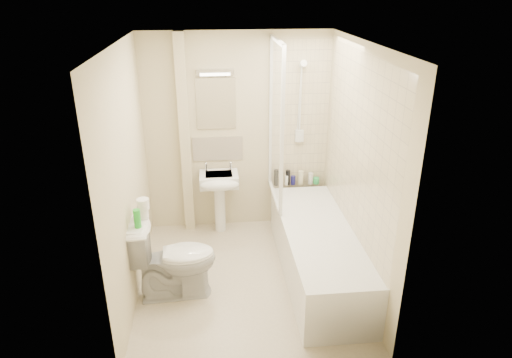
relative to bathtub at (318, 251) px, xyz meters
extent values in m
plane|color=beige|center=(-0.75, -0.02, -0.29)|extent=(2.50, 2.50, 0.00)
cube|color=beige|center=(-0.75, 1.23, 0.91)|extent=(2.20, 0.02, 2.40)
cube|color=beige|center=(-1.85, -0.02, 0.91)|extent=(0.02, 2.50, 2.40)
cube|color=beige|center=(0.35, -0.02, 0.91)|extent=(0.02, 2.50, 2.40)
cube|color=white|center=(-0.75, -0.02, 2.11)|extent=(2.20, 2.50, 0.02)
cube|color=beige|center=(0.00, 1.22, 1.14)|extent=(0.70, 0.01, 1.75)
cube|color=beige|center=(0.34, 0.00, 1.14)|extent=(0.01, 2.10, 1.75)
cube|color=beige|center=(-1.37, 1.17, 0.91)|extent=(0.12, 0.12, 2.40)
cube|color=beige|center=(-0.99, 1.22, 0.74)|extent=(0.60, 0.02, 0.30)
cube|color=white|center=(-0.99, 1.22, 1.29)|extent=(0.46, 0.01, 0.60)
cube|color=silver|center=(-0.99, 1.20, 1.66)|extent=(0.42, 0.07, 0.07)
cube|color=white|center=(0.00, 0.00, -0.01)|extent=(0.70, 2.10, 0.55)
cube|color=white|center=(0.00, 0.00, 0.21)|extent=(0.56, 1.96, 0.05)
cube|color=white|center=(-0.35, 0.78, 1.16)|extent=(0.01, 0.90, 1.80)
cube|color=white|center=(-0.35, 1.21, 1.16)|extent=(0.04, 0.04, 1.80)
cube|color=white|center=(-0.35, 0.33, 1.16)|extent=(0.04, 0.04, 1.80)
cube|color=white|center=(-0.35, 0.78, 2.04)|extent=(0.04, 0.90, 0.04)
cube|color=white|center=(-0.35, 0.78, 0.28)|extent=(0.04, 0.90, 0.03)
cylinder|color=white|center=(0.00, 1.20, 1.26)|extent=(0.02, 0.02, 0.90)
cylinder|color=white|center=(0.00, 1.20, 0.81)|extent=(0.05, 0.05, 0.02)
cylinder|color=white|center=(0.00, 1.20, 1.71)|extent=(0.05, 0.05, 0.02)
cylinder|color=white|center=(0.00, 1.13, 1.74)|extent=(0.08, 0.11, 0.11)
cube|color=white|center=(0.00, 1.19, 0.88)|extent=(0.10, 0.05, 0.14)
cylinder|color=white|center=(-0.02, 1.17, 1.31)|extent=(0.01, 0.13, 0.84)
cylinder|color=white|center=(-0.99, 1.06, 0.02)|extent=(0.13, 0.13, 0.62)
cube|color=white|center=(-0.99, 1.03, 0.42)|extent=(0.46, 0.35, 0.14)
ellipsoid|color=white|center=(-0.99, 0.86, 0.42)|extent=(0.46, 0.19, 0.14)
cube|color=silver|center=(-0.99, 1.03, 0.47)|extent=(0.32, 0.23, 0.04)
cylinder|color=white|center=(-1.14, 1.14, 0.53)|extent=(0.03, 0.03, 0.10)
cylinder|color=white|center=(-0.84, 1.14, 0.53)|extent=(0.03, 0.03, 0.10)
sphere|color=white|center=(-1.14, 1.14, 0.58)|extent=(0.04, 0.04, 0.04)
sphere|color=white|center=(-0.84, 1.14, 0.58)|extent=(0.04, 0.04, 0.04)
cylinder|color=black|center=(-0.28, 1.14, 0.36)|extent=(0.06, 0.06, 0.21)
cylinder|color=white|center=(-0.14, 1.14, 0.33)|extent=(0.05, 0.05, 0.13)
cylinder|color=black|center=(-0.13, 1.14, 0.36)|extent=(0.05, 0.05, 0.19)
cylinder|color=navy|center=(-0.07, 1.14, 0.32)|extent=(0.06, 0.06, 0.11)
cylinder|color=beige|center=(0.03, 1.14, 0.35)|extent=(0.07, 0.07, 0.18)
cylinder|color=silver|center=(0.16, 1.14, 0.33)|extent=(0.06, 0.06, 0.14)
cylinder|color=#31C05D|center=(0.23, 1.14, 0.30)|extent=(0.07, 0.07, 0.08)
imported|color=white|center=(-1.47, -0.18, 0.12)|extent=(0.55, 0.85, 0.82)
cylinder|color=white|center=(-1.74, -0.07, 0.58)|extent=(0.11, 0.11, 0.11)
cylinder|color=white|center=(-1.72, -0.10, 0.69)|extent=(0.11, 0.11, 0.10)
cylinder|color=green|center=(-1.76, -0.26, 0.62)|extent=(0.06, 0.06, 0.18)
camera|label=1|loc=(-1.06, -4.00, 2.58)|focal=32.00mm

